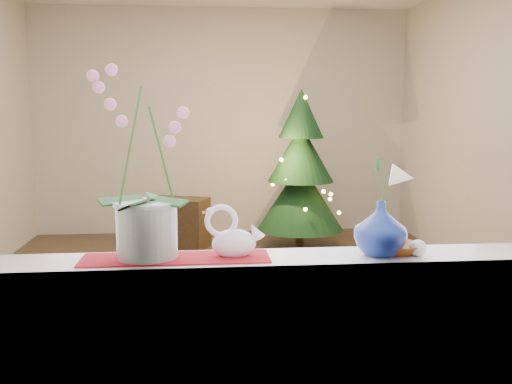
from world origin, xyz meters
TOP-DOWN VIEW (x-y plane):
  - ground at (0.00, 0.00)m, footprint 5.00×5.00m
  - wall_back at (0.00, 2.50)m, footprint 4.50×0.10m
  - wall_front at (0.00, -2.50)m, footprint 4.50×0.10m
  - wall_right at (2.25, 0.00)m, footprint 0.10×5.00m
  - windowsill at (0.00, -2.37)m, footprint 2.20×0.26m
  - window_frame at (0.00, -2.47)m, footprint 2.22×0.06m
  - runner at (-0.38, -2.37)m, footprint 0.70×0.20m
  - orchid_pot at (-0.49, -2.35)m, footprint 0.30×0.30m
  - swan at (-0.16, -2.36)m, footprint 0.24×0.13m
  - blue_vase at (0.40, -2.39)m, footprint 0.26×0.26m
  - lily at (0.40, -2.39)m, footprint 0.13×0.08m
  - paperweight at (0.54, -2.42)m, footprint 0.08×0.08m
  - amber_dish at (0.48, -2.38)m, footprint 0.17×0.17m
  - xmas_tree at (0.80, 1.59)m, footprint 1.14×1.14m
  - side_table at (-0.57, 1.71)m, footprint 0.81×0.60m

SIDE VIEW (x-z plane):
  - ground at x=0.00m, z-range 0.00..0.00m
  - side_table at x=-0.57m, z-range 0.00..0.54m
  - xmas_tree at x=0.80m, z-range 0.00..1.72m
  - windowsill at x=0.00m, z-range 0.88..0.92m
  - runner at x=-0.38m, z-range 0.92..0.93m
  - amber_dish at x=0.48m, z-range 0.92..0.96m
  - paperweight at x=0.54m, z-range 0.92..0.98m
  - swan at x=-0.16m, z-range 0.92..1.11m
  - blue_vase at x=0.40m, z-range 0.92..1.16m
  - lily at x=0.40m, z-range 1.16..1.34m
  - orchid_pot at x=-0.49m, z-range 0.92..1.64m
  - wall_back at x=0.00m, z-range 0.00..2.70m
  - wall_front at x=0.00m, z-range 0.00..2.70m
  - wall_right at x=2.25m, z-range 0.00..2.70m
  - window_frame at x=0.00m, z-range 0.90..2.50m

